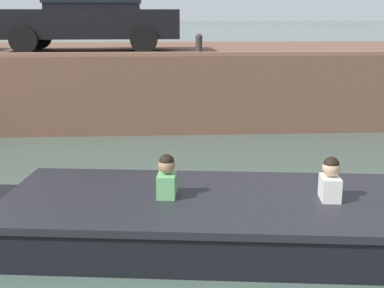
{
  "coord_description": "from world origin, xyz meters",
  "views": [
    {
      "loc": [
        -0.86,
        -1.65,
        2.48
      ],
      "look_at": [
        -0.55,
        3.26,
        1.29
      ],
      "focal_mm": 50.0,
      "sensor_mm": 36.0,
      "label": 1
    }
  ],
  "objects": [
    {
      "name": "far_wall_coping",
      "position": [
        0.0,
        9.45,
        1.69
      ],
      "size": [
        60.0,
        0.24,
        0.08
      ],
      "primitive_type": "cube",
      "color": "brown",
      "rests_on": "far_quay_wall"
    },
    {
      "name": "motorboat_passing",
      "position": [
        -0.26,
        3.96,
        0.26
      ],
      "size": [
        6.36,
        2.64,
        0.99
      ],
      "color": "black",
      "rests_on": "ground"
    },
    {
      "name": "far_quay_wall",
      "position": [
        0.0,
        12.33,
        0.82
      ],
      "size": [
        60.0,
        6.0,
        1.65
      ],
      "primitive_type": "cube",
      "color": "brown",
      "rests_on": "ground"
    },
    {
      "name": "mooring_bollard_mid",
      "position": [
        -0.02,
        9.58,
        1.89
      ],
      "size": [
        0.15,
        0.15,
        0.45
      ],
      "color": "#2D2B28",
      "rests_on": "far_quay_wall"
    },
    {
      "name": "ground_plane",
      "position": [
        0.0,
        4.66,
        0.0
      ],
      "size": [
        400.0,
        400.0,
        0.0
      ],
      "primitive_type": "plane",
      "color": "#42564C"
    },
    {
      "name": "car_left_inner_black",
      "position": [
        -2.41,
        11.09,
        2.49
      ],
      "size": [
        4.19,
        1.94,
        1.54
      ],
      "color": "black",
      "rests_on": "far_quay_wall"
    }
  ]
}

